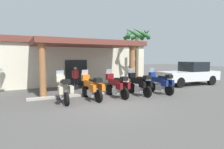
% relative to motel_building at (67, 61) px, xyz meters
% --- Properties ---
extents(ground_plane, '(80.00, 80.00, 0.00)m').
position_rel_motel_building_xyz_m(ground_plane, '(0.11, -9.93, -1.98)').
color(ground_plane, '#514F4C').
extents(motel_building, '(14.36, 11.21, 3.85)m').
position_rel_motel_building_xyz_m(motel_building, '(0.00, 0.00, 0.00)').
color(motel_building, silver).
rests_on(motel_building, ground_plane).
extents(motorcycle_cream, '(0.70, 2.21, 1.61)m').
position_rel_motel_building_xyz_m(motorcycle_cream, '(-1.96, -8.46, -1.28)').
color(motorcycle_cream, black).
rests_on(motorcycle_cream, ground_plane).
extents(motorcycle_orange, '(0.81, 2.21, 1.61)m').
position_rel_motel_building_xyz_m(motorcycle_orange, '(-0.43, -8.52, -1.28)').
color(motorcycle_orange, black).
rests_on(motorcycle_orange, ground_plane).
extents(motorcycle_maroon, '(0.80, 2.21, 1.61)m').
position_rel_motel_building_xyz_m(motorcycle_maroon, '(1.09, -8.57, -1.28)').
color(motorcycle_maroon, black).
rests_on(motorcycle_maroon, ground_plane).
extents(motorcycle_black, '(0.73, 2.21, 1.61)m').
position_rel_motel_building_xyz_m(motorcycle_black, '(2.62, -8.62, -1.28)').
color(motorcycle_black, black).
rests_on(motorcycle_black, ground_plane).
extents(motorcycle_blue, '(0.74, 2.21, 1.61)m').
position_rel_motel_building_xyz_m(motorcycle_blue, '(4.15, -8.77, -1.28)').
color(motorcycle_blue, black).
rests_on(motorcycle_blue, ground_plane).
extents(pedestrian, '(0.52, 0.32, 1.65)m').
position_rel_motel_building_xyz_m(pedestrian, '(-0.45, -5.06, -1.03)').
color(pedestrian, black).
rests_on(pedestrian, ground_plane).
extents(pickup_truck_white, '(5.29, 2.15, 1.95)m').
position_rel_motel_building_xyz_m(pickup_truck_white, '(8.90, -6.86, -1.04)').
color(pickup_truck_white, black).
rests_on(pickup_truck_white, ground_plane).
extents(palm_tree_near_portico, '(2.52, 2.54, 4.98)m').
position_rel_motel_building_xyz_m(palm_tree_near_portico, '(5.13, -4.52, 1.89)').
color(palm_tree_near_portico, brown).
rests_on(palm_tree_near_portico, ground_plane).
extents(curb_strip, '(9.64, 0.36, 0.12)m').
position_rel_motel_building_xyz_m(curb_strip, '(1.09, -7.27, -1.92)').
color(curb_strip, '#ADA89E').
rests_on(curb_strip, ground_plane).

